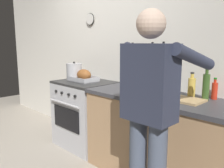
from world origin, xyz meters
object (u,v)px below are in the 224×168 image
at_px(bottle_soy_sauce, 132,81).
at_px(bottle_wine_red, 130,76).
at_px(person_cook, 150,107).
at_px(roasting_pan, 84,76).
at_px(stove, 85,114).
at_px(stock_pot, 74,72).
at_px(bottle_hot_sauce, 215,90).
at_px(cutting_board, 183,99).
at_px(bottle_dish_soap, 151,84).
at_px(bottle_cooking_oil, 192,87).
at_px(bottle_olive_oil, 206,86).

xyz_separation_m(bottle_soy_sauce, bottle_wine_red, (-0.09, 0.07, 0.04)).
bearing_deg(person_cook, roasting_pan, 58.81).
height_order(stove, stock_pot, stock_pot).
xyz_separation_m(bottle_soy_sauce, bottle_hot_sauce, (0.87, 0.16, -0.01)).
bearing_deg(bottle_hot_sauce, roasting_pan, -171.55).
relative_size(bottle_soy_sauce, bottle_hot_sauce, 1.07).
distance_m(cutting_board, bottle_dish_soap, 0.44).
height_order(stove, bottle_dish_soap, bottle_dish_soap).
xyz_separation_m(bottle_cooking_oil, bottle_wine_red, (-0.78, 0.01, 0.03)).
bearing_deg(bottle_wine_red, bottle_hot_sauce, 5.68).
relative_size(person_cook, bottle_dish_soap, 8.00).
bearing_deg(bottle_dish_soap, bottle_olive_oil, 6.21).
bearing_deg(bottle_olive_oil, bottle_wine_red, 179.57).
distance_m(stove, cutting_board, 1.54).
bearing_deg(bottle_cooking_oil, roasting_pan, -174.44).
height_order(person_cook, bottle_soy_sauce, person_cook).
height_order(roasting_pan, cutting_board, roasting_pan).
bearing_deg(bottle_dish_soap, stock_pot, -176.88).
relative_size(cutting_board, bottle_wine_red, 1.17).
bearing_deg(stove, bottle_olive_oil, 4.37).
relative_size(stove, person_cook, 0.54).
bearing_deg(stock_pot, bottle_cooking_oil, 4.45).
distance_m(stove, bottle_cooking_oil, 1.57).
height_order(bottle_wine_red, bottle_hot_sauce, bottle_wine_red).
distance_m(person_cook, stock_pot, 1.82).
distance_m(stove, bottle_wine_red, 0.91).
bearing_deg(bottle_cooking_oil, bottle_olive_oil, -0.54).
bearing_deg(bottle_dish_soap, stove, -176.62).
bearing_deg(bottle_cooking_oil, bottle_dish_soap, -171.59).
height_order(cutting_board, bottle_dish_soap, bottle_dish_soap).
xyz_separation_m(cutting_board, bottle_dish_soap, (-0.42, 0.09, 0.08)).
bearing_deg(bottle_wine_red, roasting_pan, -167.68).
bearing_deg(bottle_olive_oil, person_cook, -98.17).
bearing_deg(bottle_soy_sauce, bottle_wine_red, 142.33).
relative_size(person_cook, bottle_olive_oil, 5.36).
bearing_deg(bottle_wine_red, stock_pot, -171.39).
bearing_deg(person_cook, bottle_hot_sauce, -20.40).
bearing_deg(bottle_dish_soap, cutting_board, -12.02).
height_order(person_cook, bottle_cooking_oil, person_cook).
distance_m(bottle_cooking_oil, bottle_hot_sauce, 0.21).
xyz_separation_m(bottle_cooking_oil, bottle_soy_sauce, (-0.70, -0.06, -0.01)).
distance_m(stock_pot, bottle_wine_red, 0.91).
distance_m(bottle_soy_sauce, bottle_wine_red, 0.12).
bearing_deg(bottle_cooking_oil, stock_pot, -175.55).
bearing_deg(stock_pot, bottle_olive_oil, 4.07).
relative_size(person_cook, bottle_hot_sauce, 8.19).
bearing_deg(stove, cutting_board, -1.08).
bearing_deg(bottle_hot_sauce, stock_pot, -172.89).
relative_size(stock_pot, bottle_wine_red, 0.83).
height_order(stock_pot, bottle_wine_red, bottle_wine_red).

